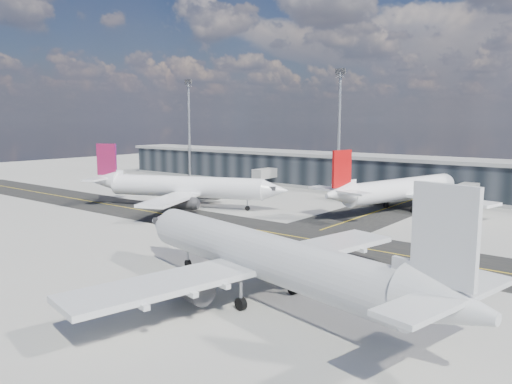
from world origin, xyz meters
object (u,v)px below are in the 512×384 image
airliner_redtail (401,189)px  airliner_near (265,257)px  baggage_tug (182,197)px  service_van (430,203)px  airliner_af (184,187)px

airliner_redtail → airliner_near: bearing=-66.8°
airliner_near → baggage_tug: 60.97m
airliner_near → service_van: airliner_near is taller
baggage_tug → service_van: baggage_tug is taller
baggage_tug → airliner_af: bearing=29.9°
airliner_near → baggage_tug: (-49.28, 35.74, -3.37)m
airliner_redtail → baggage_tug: 44.66m
service_van → airliner_near: bearing=-119.8°
baggage_tug → service_van: size_ratio=0.69×
airliner_redtail → baggage_tug: bearing=-141.0°
airliner_af → baggage_tug: bearing=-152.7°
airliner_redtail → airliner_af: bearing=-132.0°
airliner_af → service_van: airliner_af is taller
airliner_af → airliner_near: (43.80, -31.06, 0.22)m
airliner_near → baggage_tug: airliner_near is taller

